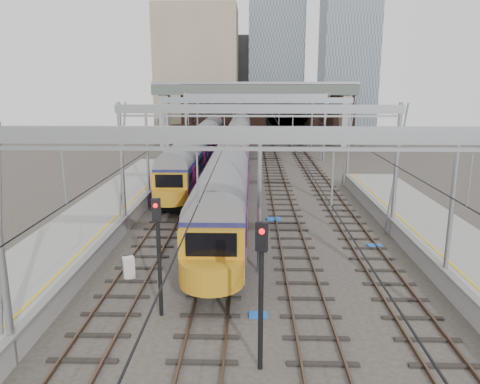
{
  "coord_description": "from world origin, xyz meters",
  "views": [
    {
      "loc": [
        -0.39,
        -19.56,
        9.07
      ],
      "look_at": [
        -1.11,
        9.01,
        2.4
      ],
      "focal_mm": 35.0,
      "sensor_mm": 36.0,
      "label": 1
    }
  ],
  "objects_px": {
    "signal_near_left": "(158,243)",
    "relay_cabinet": "(129,268)",
    "train_second": "(203,143)",
    "signal_near_centre": "(261,279)",
    "train_main": "(237,145)"
  },
  "relations": [
    {
      "from": "signal_near_centre",
      "to": "train_second",
      "type": "bearing_deg",
      "value": 119.25
    },
    {
      "from": "signal_near_left",
      "to": "relay_cabinet",
      "type": "distance_m",
      "value": 5.03
    },
    {
      "from": "signal_near_left",
      "to": "train_main",
      "type": "bearing_deg",
      "value": 69.72
    },
    {
      "from": "train_second",
      "to": "signal_near_left",
      "type": "height_order",
      "value": "signal_near_left"
    },
    {
      "from": "train_main",
      "to": "signal_near_left",
      "type": "height_order",
      "value": "signal_near_left"
    },
    {
      "from": "signal_near_left",
      "to": "signal_near_centre",
      "type": "distance_m",
      "value": 5.23
    },
    {
      "from": "signal_near_left",
      "to": "signal_near_centre",
      "type": "height_order",
      "value": "signal_near_centre"
    },
    {
      "from": "train_second",
      "to": "relay_cabinet",
      "type": "relative_size",
      "value": 43.08
    },
    {
      "from": "signal_near_centre",
      "to": "relay_cabinet",
      "type": "bearing_deg",
      "value": 151.15
    },
    {
      "from": "signal_near_left",
      "to": "signal_near_centre",
      "type": "relative_size",
      "value": 0.97
    },
    {
      "from": "train_main",
      "to": "signal_near_left",
      "type": "distance_m",
      "value": 33.44
    },
    {
      "from": "train_second",
      "to": "relay_cabinet",
      "type": "bearing_deg",
      "value": -90.36
    },
    {
      "from": "signal_near_left",
      "to": "train_second",
      "type": "bearing_deg",
      "value": 76.31
    },
    {
      "from": "train_main",
      "to": "relay_cabinet",
      "type": "height_order",
      "value": "train_main"
    },
    {
      "from": "train_main",
      "to": "signal_near_centre",
      "type": "xyz_separation_m",
      "value": [
        1.92,
        -36.88,
        0.66
      ]
    }
  ]
}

